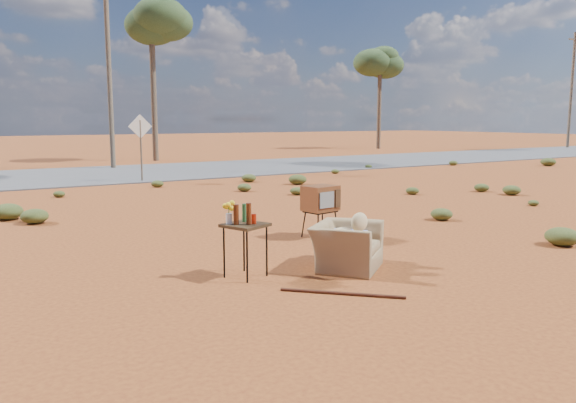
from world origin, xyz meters
TOP-DOWN VIEW (x-y plane):
  - ground at (0.00, 0.00)m, footprint 140.00×140.00m
  - highway at (0.00, 15.00)m, footprint 140.00×7.00m
  - armchair at (0.61, -0.10)m, footprint 1.22×1.26m
  - tv_unit at (1.45, 1.74)m, footprint 0.63×0.54m
  - side_table at (-0.85, 0.22)m, footprint 0.63×0.63m
  - rusty_bar at (-0.21, -1.07)m, footprint 1.08×1.06m
  - road_sign at (1.50, 12.00)m, footprint 0.78×0.06m
  - eucalyptus_center at (5.00, 21.00)m, footprint 3.20×3.20m
  - eucalyptus_right at (22.00, 24.00)m, footprint 3.20×3.20m
  - utility_pole_center at (2.00, 17.50)m, footprint 1.40×0.20m
  - utility_pole_east at (34.00, 17.50)m, footprint 1.40×0.20m
  - scrub_patch at (-0.82, 4.41)m, footprint 17.49×8.07m

SIDE VIEW (x-z plane):
  - ground at x=0.00m, z-range 0.00..0.00m
  - rusty_bar at x=-0.21m, z-range 0.00..0.04m
  - highway at x=0.00m, z-range 0.00..0.04m
  - scrub_patch at x=-0.82m, z-range -0.03..0.30m
  - armchair at x=0.61m, z-range -0.03..0.81m
  - tv_unit at x=1.45m, z-range 0.22..1.12m
  - side_table at x=-0.85m, z-range 0.23..1.22m
  - road_sign at x=1.50m, z-range 0.41..2.60m
  - utility_pole_center at x=2.00m, z-range 0.15..8.15m
  - utility_pole_east at x=34.00m, z-range 0.15..8.15m
  - eucalyptus_right at x=22.00m, z-range 2.39..9.49m
  - eucalyptus_center at x=5.00m, z-range 2.63..10.23m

